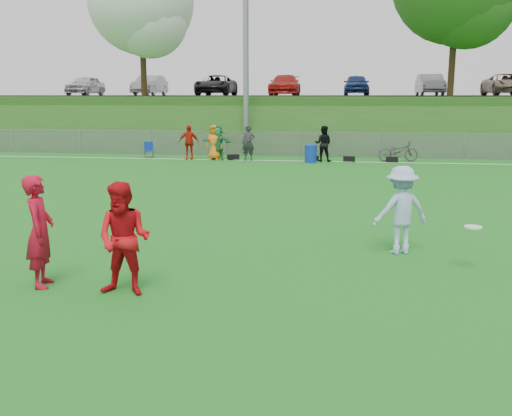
% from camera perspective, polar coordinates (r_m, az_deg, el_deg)
% --- Properties ---
extents(ground, '(120.00, 120.00, 0.00)m').
position_cam_1_polar(ground, '(9.99, -3.05, -6.97)').
color(ground, '#166A1A').
rests_on(ground, ground).
extents(sideline_far, '(60.00, 0.10, 0.01)m').
position_cam_1_polar(sideline_far, '(27.54, 4.27, 4.71)').
color(sideline_far, white).
rests_on(sideline_far, ground).
extents(fence, '(58.00, 0.06, 1.30)m').
position_cam_1_polar(fence, '(29.46, 4.57, 6.39)').
color(fence, gray).
rests_on(fence, ground).
extents(light_pole, '(1.20, 0.40, 12.15)m').
position_cam_1_polar(light_pole, '(30.70, -1.03, 17.95)').
color(light_pole, gray).
rests_on(light_pole, ground).
extents(berm, '(120.00, 18.00, 3.00)m').
position_cam_1_polar(berm, '(40.38, 5.61, 8.89)').
color(berm, '#1F4C15').
rests_on(berm, ground).
extents(parking_lot, '(120.00, 12.00, 0.10)m').
position_cam_1_polar(parking_lot, '(42.34, 5.78, 11.09)').
color(parking_lot, black).
rests_on(parking_lot, berm).
extents(tree_white_flowering, '(6.30, 6.30, 8.78)m').
position_cam_1_polar(tree_white_flowering, '(36.54, -11.21, 19.22)').
color(tree_white_flowering, black).
rests_on(tree_white_flowering, berm).
extents(car_row, '(32.04, 5.18, 1.44)m').
position_cam_1_polar(car_row, '(41.42, 4.09, 12.18)').
color(car_row, '#BEBDC0').
rests_on(car_row, parking_lot).
extents(spectator_row, '(7.55, 0.83, 1.69)m').
position_cam_1_polar(spectator_row, '(27.82, -1.82, 6.55)').
color(spectator_row, red).
rests_on(spectator_row, ground).
extents(gear_bags, '(8.19, 0.52, 0.26)m').
position_cam_1_polar(gear_bags, '(27.57, 6.52, 4.94)').
color(gear_bags, black).
rests_on(gear_bags, ground).
extents(player_red_left, '(0.62, 0.78, 1.86)m').
position_cam_1_polar(player_red_left, '(9.96, -20.81, -2.20)').
color(player_red_left, '#AD0C23').
rests_on(player_red_left, ground).
extents(player_red_center, '(0.91, 0.72, 1.81)m').
position_cam_1_polar(player_red_center, '(9.16, -13.04, -3.05)').
color(player_red_center, red).
rests_on(player_red_center, ground).
extents(player_blue, '(1.30, 1.03, 1.76)m').
position_cam_1_polar(player_blue, '(11.63, 14.29, -0.21)').
color(player_blue, '#A3BAE2').
rests_on(player_blue, ground).
extents(frisbee, '(0.31, 0.31, 0.03)m').
position_cam_1_polar(frisbee, '(10.88, 20.89, -1.79)').
color(frisbee, white).
rests_on(frisbee, ground).
extents(recycling_bin, '(0.65, 0.65, 0.84)m').
position_cam_1_polar(recycling_bin, '(26.88, 5.50, 5.42)').
color(recycling_bin, '#0E2F9A').
rests_on(recycling_bin, ground).
extents(camp_chair, '(0.58, 0.58, 0.80)m').
position_cam_1_polar(camp_chair, '(29.37, -10.65, 5.41)').
color(camp_chair, navy).
rests_on(camp_chair, ground).
extents(bicycle, '(1.97, 0.97, 0.99)m').
position_cam_1_polar(bicycle, '(28.08, 14.04, 5.55)').
color(bicycle, '#333335').
rests_on(bicycle, ground).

